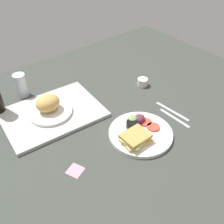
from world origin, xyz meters
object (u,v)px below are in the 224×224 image
(bread_plate_near, at_px, (49,107))
(knife, at_px, (172,111))
(fork, at_px, (175,118))
(sticky_note, at_px, (75,170))
(serving_tray, at_px, (52,113))
(plate_with_salad, at_px, (139,132))
(espresso_cup, at_px, (143,82))
(drinking_glass, at_px, (21,85))

(bread_plate_near, distance_m, knife, 0.59)
(fork, height_order, sticky_note, fork)
(serving_tray, height_order, knife, serving_tray)
(plate_with_salad, height_order, sticky_note, plate_with_salad)
(espresso_cup, bearing_deg, sticky_note, -156.61)
(bread_plate_near, height_order, fork, bread_plate_near)
(fork, relative_size, knife, 0.89)
(bread_plate_near, bearing_deg, drinking_glass, 98.16)
(espresso_cup, relative_size, fork, 0.33)
(espresso_cup, distance_m, knife, 0.26)
(plate_with_salad, height_order, espresso_cup, plate_with_salad)
(espresso_cup, bearing_deg, plate_with_salad, -136.26)
(plate_with_salad, bearing_deg, drinking_glass, 114.26)
(plate_with_salad, distance_m, espresso_cup, 0.39)
(serving_tray, bearing_deg, knife, -36.43)
(serving_tray, height_order, fork, serving_tray)
(bread_plate_near, xyz_separation_m, espresso_cup, (0.52, -0.09, -0.03))
(serving_tray, relative_size, espresso_cup, 8.04)
(serving_tray, distance_m, sticky_note, 0.36)
(espresso_cup, height_order, knife, espresso_cup)
(bread_plate_near, distance_m, espresso_cup, 0.53)
(bread_plate_near, xyz_separation_m, drinking_glass, (-0.03, 0.23, 0.01))
(espresso_cup, bearing_deg, knife, -100.44)
(serving_tray, relative_size, bread_plate_near, 2.20)
(serving_tray, xyz_separation_m, sticky_note, (-0.09, -0.35, -0.01))
(plate_with_salad, distance_m, knife, 0.24)
(bread_plate_near, xyz_separation_m, sticky_note, (-0.08, -0.35, -0.05))
(knife, bearing_deg, plate_with_salad, 89.46)
(drinking_glass, relative_size, fork, 0.73)
(serving_tray, distance_m, fork, 0.58)
(fork, bearing_deg, espresso_cup, -16.17)
(plate_with_salad, distance_m, sticky_note, 0.32)
(bread_plate_near, height_order, sticky_note, bread_plate_near)
(serving_tray, bearing_deg, espresso_cup, -9.50)
(plate_with_salad, bearing_deg, espresso_cup, 43.74)
(bread_plate_near, relative_size, espresso_cup, 3.66)
(serving_tray, distance_m, bread_plate_near, 0.04)
(drinking_glass, xyz_separation_m, espresso_cup, (0.55, -0.32, -0.04))
(plate_with_salad, xyz_separation_m, knife, (0.24, 0.02, -0.01))
(serving_tray, height_order, sticky_note, serving_tray)
(serving_tray, xyz_separation_m, drinking_glass, (-0.04, 0.23, 0.05))
(serving_tray, xyz_separation_m, knife, (0.46, -0.34, -0.01))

